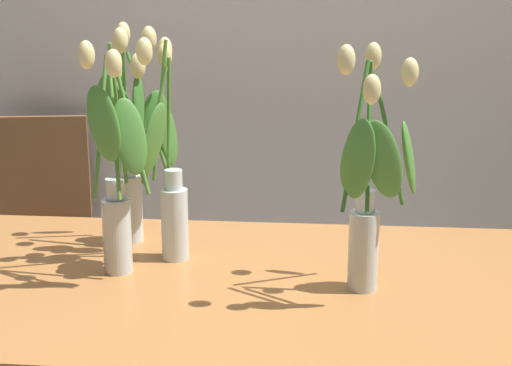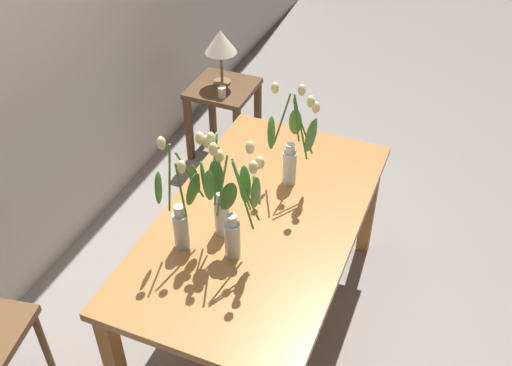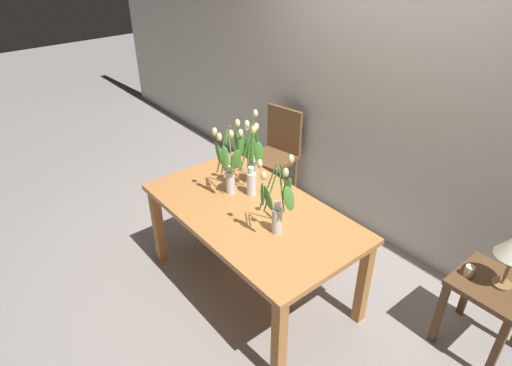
# 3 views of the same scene
# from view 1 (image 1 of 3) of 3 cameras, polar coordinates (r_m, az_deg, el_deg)

# --- Properties ---
(room_wall_rear) EXTENTS (9.00, 0.10, 2.70)m
(room_wall_rear) POSITION_cam_1_polar(r_m,az_deg,el_deg) (2.94, 1.36, 13.64)
(room_wall_rear) COLOR beige
(room_wall_rear) RESTS_ON ground
(dining_table) EXTENTS (1.60, 0.90, 0.74)m
(dining_table) POSITION_cam_1_polar(r_m,az_deg,el_deg) (1.76, -1.96, -10.23)
(dining_table) COLOR #B7753D
(dining_table) RESTS_ON ground
(tulip_vase_0) EXTENTS (0.14, 0.21, 0.58)m
(tulip_vase_0) POSITION_cam_1_polar(r_m,az_deg,el_deg) (1.80, -7.29, 0.52)
(tulip_vase_0) COLOR silver
(tulip_vase_0) RESTS_ON dining_table
(tulip_vase_1) EXTENTS (0.19, 0.25, 0.55)m
(tulip_vase_1) POSITION_cam_1_polar(r_m,az_deg,el_deg) (1.60, 8.88, -0.93)
(tulip_vase_1) COLOR silver
(tulip_vase_1) RESTS_ON dining_table
(tulip_vase_2) EXTENTS (0.21, 0.23, 0.57)m
(tulip_vase_2) POSITION_cam_1_polar(r_m,az_deg,el_deg) (1.70, -10.61, 0.69)
(tulip_vase_2) COLOR silver
(tulip_vase_2) RESTS_ON dining_table
(tulip_vase_3) EXTENTS (0.23, 0.19, 0.58)m
(tulip_vase_3) POSITION_cam_1_polar(r_m,az_deg,el_deg) (1.95, -9.70, 1.42)
(tulip_vase_3) COLOR silver
(tulip_vase_3) RESTS_ON dining_table
(dining_chair) EXTENTS (0.47, 0.47, 0.93)m
(dining_chair) POSITION_cam_1_polar(r_m,az_deg,el_deg) (3.00, -16.76, -2.96)
(dining_chair) COLOR brown
(dining_chair) RESTS_ON ground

